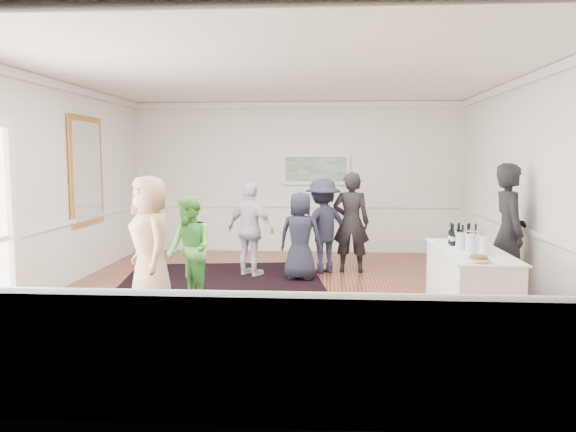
# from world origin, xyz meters

# --- Properties ---
(floor) EXTENTS (8.00, 8.00, 0.00)m
(floor) POSITION_xyz_m (0.00, 0.00, 0.00)
(floor) COLOR brown
(floor) RESTS_ON ground
(ceiling) EXTENTS (7.00, 8.00, 0.02)m
(ceiling) POSITION_xyz_m (0.00, 0.00, 3.20)
(ceiling) COLOR white
(ceiling) RESTS_ON wall_back
(wall_left) EXTENTS (0.02, 8.00, 3.20)m
(wall_left) POSITION_xyz_m (-3.50, 0.00, 1.60)
(wall_left) COLOR white
(wall_left) RESTS_ON floor
(wall_right) EXTENTS (0.02, 8.00, 3.20)m
(wall_right) POSITION_xyz_m (3.50, 0.00, 1.60)
(wall_right) COLOR white
(wall_right) RESTS_ON floor
(wall_back) EXTENTS (7.00, 0.02, 3.20)m
(wall_back) POSITION_xyz_m (0.00, 4.00, 1.60)
(wall_back) COLOR white
(wall_back) RESTS_ON floor
(wall_front) EXTENTS (7.00, 0.02, 3.20)m
(wall_front) POSITION_xyz_m (0.00, -4.00, 1.60)
(wall_front) COLOR white
(wall_front) RESTS_ON floor
(wainscoting) EXTENTS (7.00, 8.00, 1.00)m
(wainscoting) POSITION_xyz_m (0.00, 0.00, 0.50)
(wainscoting) COLOR white
(wainscoting) RESTS_ON floor
(mirror) EXTENTS (0.05, 1.25, 1.85)m
(mirror) POSITION_xyz_m (-3.45, 1.30, 1.80)
(mirror) COLOR #C9823B
(mirror) RESTS_ON wall_left
(landscape_painting) EXTENTS (1.44, 0.06, 0.66)m
(landscape_painting) POSITION_xyz_m (0.40, 3.95, 1.78)
(landscape_painting) COLOR white
(landscape_painting) RESTS_ON wall_back
(area_rug) EXTENTS (3.80, 4.65, 0.02)m
(area_rug) POSITION_xyz_m (-0.98, 0.31, 0.01)
(area_rug) COLOR black
(area_rug) RESTS_ON floor
(serving_table) EXTENTS (0.80, 2.09, 0.85)m
(serving_table) POSITION_xyz_m (2.48, -0.80, 0.43)
(serving_table) COLOR white
(serving_table) RESTS_ON floor
(bartender) EXTENTS (0.47, 0.71, 1.95)m
(bartender) POSITION_xyz_m (3.20, -0.00, 0.98)
(bartender) COLOR black
(bartender) RESTS_ON floor
(guest_tan) EXTENTS (0.96, 1.04, 1.79)m
(guest_tan) POSITION_xyz_m (-1.69, -0.83, 0.90)
(guest_tan) COLOR tan
(guest_tan) RESTS_ON floor
(guest_green) EXTENTS (0.91, 0.93, 1.51)m
(guest_green) POSITION_xyz_m (-1.27, -0.41, 0.75)
(guest_green) COLOR #5ED053
(guest_green) RESTS_ON floor
(guest_lilac) EXTENTS (1.01, 0.81, 1.60)m
(guest_lilac) POSITION_xyz_m (-0.65, 1.39, 0.80)
(guest_lilac) COLOR silver
(guest_lilac) RESTS_ON floor
(guest_dark_a) EXTENTS (1.23, 1.10, 1.66)m
(guest_dark_a) POSITION_xyz_m (0.57, 1.77, 0.83)
(guest_dark_a) COLOR #1E2233
(guest_dark_a) RESTS_ON floor
(guest_dark_b) EXTENTS (0.68, 0.48, 1.77)m
(guest_dark_b) POSITION_xyz_m (1.07, 1.85, 0.89)
(guest_dark_b) COLOR black
(guest_dark_b) RESTS_ON floor
(guest_navy) EXTENTS (0.79, 0.59, 1.46)m
(guest_navy) POSITION_xyz_m (0.21, 1.15, 0.73)
(guest_navy) COLOR #1E2233
(guest_navy) RESTS_ON floor
(wine_bottles) EXTENTS (0.39, 0.33, 0.31)m
(wine_bottles) POSITION_xyz_m (2.46, -0.37, 1.00)
(wine_bottles) COLOR black
(wine_bottles) RESTS_ON serving_table
(juice_pitchers) EXTENTS (0.33, 0.41, 0.24)m
(juice_pitchers) POSITION_xyz_m (2.44, -0.96, 0.97)
(juice_pitchers) COLOR #7AC145
(juice_pitchers) RESTS_ON serving_table
(ice_bucket) EXTENTS (0.26, 0.26, 0.24)m
(ice_bucket) POSITION_xyz_m (2.52, -0.68, 0.96)
(ice_bucket) COLOR silver
(ice_bucket) RESTS_ON serving_table
(nut_bowl) EXTENTS (0.26, 0.26, 0.08)m
(nut_bowl) POSITION_xyz_m (2.36, -1.64, 0.88)
(nut_bowl) COLOR white
(nut_bowl) RESTS_ON serving_table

